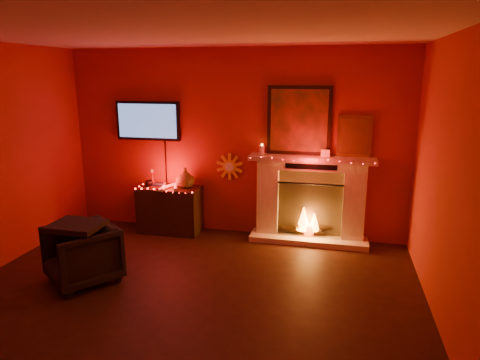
% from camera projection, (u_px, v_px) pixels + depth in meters
% --- Properties ---
extents(room, '(5.00, 5.00, 5.00)m').
position_uv_depth(room, '(166.00, 185.00, 3.85)').
color(room, black).
rests_on(room, ground).
extents(floor, '(5.00, 5.00, 0.00)m').
position_uv_depth(floor, '(171.00, 318.00, 4.18)').
color(floor, black).
rests_on(floor, ground).
extents(fireplace, '(1.72, 0.40, 2.18)m').
position_uv_depth(fireplace, '(310.00, 191.00, 6.01)').
color(fireplace, '#F2E0CC').
rests_on(fireplace, floor).
extents(tv, '(1.00, 0.07, 1.24)m').
position_uv_depth(tv, '(148.00, 121.00, 6.39)').
color(tv, black).
rests_on(tv, room).
extents(sunburst_clock, '(0.40, 0.03, 0.40)m').
position_uv_depth(sunburst_clock, '(230.00, 167.00, 6.29)').
color(sunburst_clock, yellow).
rests_on(sunburst_clock, room).
extents(console_table, '(0.91, 0.54, 0.99)m').
position_uv_depth(console_table, '(171.00, 206.00, 6.42)').
color(console_table, black).
rests_on(console_table, floor).
extents(armchair, '(1.01, 1.01, 0.67)m').
position_uv_depth(armchair, '(82.00, 254.00, 4.86)').
color(armchair, black).
rests_on(armchair, floor).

